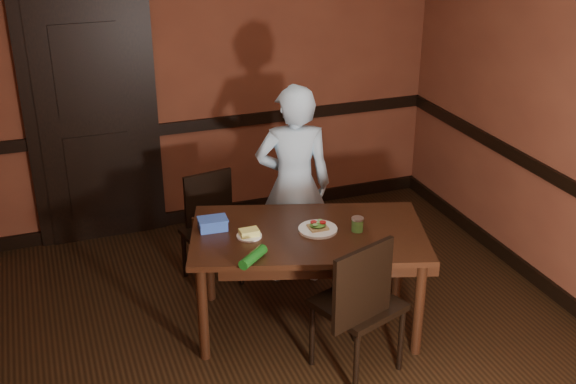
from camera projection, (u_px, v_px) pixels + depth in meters
floor at (306, 361)px, 4.66m from camera, size 4.00×4.50×0.01m
wall_back at (211, 72)px, 6.04m from camera, size 4.00×0.02×2.70m
dado_back at (213, 124)px, 6.21m from camera, size 4.00×0.03×0.10m
baseboard_back at (217, 211)px, 6.55m from camera, size 4.00×0.03×0.12m
baseboard_right at (560, 296)px, 5.26m from camera, size 0.03×4.50×0.12m
door at (92, 115)px, 5.80m from camera, size 1.05×0.07×2.20m
dining_table at (308, 279)px, 4.90m from camera, size 1.73×1.29×0.72m
chair_far at (211, 232)px, 5.41m from camera, size 0.45×0.45×0.83m
chair_near at (358, 302)px, 4.41m from camera, size 0.58×0.58×0.97m
person at (294, 186)px, 5.31m from camera, size 0.64×0.50×1.54m
sandwich_plate at (318, 228)px, 4.76m from camera, size 0.26×0.26×0.07m
sauce_jar at (357, 224)px, 4.74m from camera, size 0.08×0.08×0.10m
cheese_saucer at (249, 234)px, 4.68m from camera, size 0.16×0.16×0.05m
food_tub at (213, 224)px, 4.76m from camera, size 0.20×0.14×0.08m
wrapped_veg at (253, 257)px, 4.38m from camera, size 0.22×0.20×0.07m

